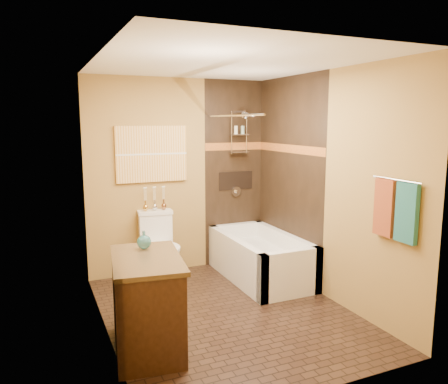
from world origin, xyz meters
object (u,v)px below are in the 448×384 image
bathtub (260,261)px  toilet (160,246)px  sunset_painting (152,154)px  vanity (147,303)px

bathtub → toilet: size_ratio=1.78×
sunset_painting → bathtub: sunset_painting is taller
toilet → sunset_painting: bearing=96.0°
vanity → bathtub: bearing=41.4°
sunset_painting → toilet: (0.00, -0.28, -1.12)m
sunset_painting → bathtub: bearing=-31.8°
toilet → bathtub: bearing=-15.0°
toilet → vanity: 1.68m
sunset_painting → toilet: bearing=-90.0°
bathtub → toilet: bearing=159.0°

